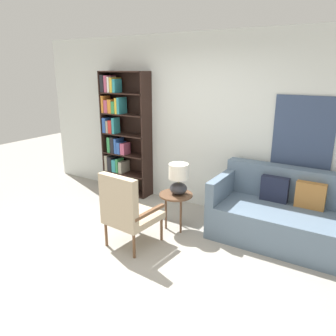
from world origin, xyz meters
The scene contains 7 objects.
ground_plane centered at (0.00, 0.00, 0.00)m, with size 14.00×14.00×0.00m, color #9E998E.
wall_back centered at (0.02, 2.03, 1.35)m, with size 6.40×0.08×2.70m.
bookshelf centered at (-1.46, 1.84, 1.02)m, with size 0.91×0.30×2.14m.
armchair centered at (-0.11, 0.31, 0.53)m, with size 0.61×0.66×0.98m.
couch centered at (1.54, 1.55, 0.34)m, with size 1.86×0.93×0.92m.
side_table centered at (0.15, 1.06, 0.46)m, with size 0.46×0.46×0.52m.
table_lamp centered at (0.18, 1.08, 0.76)m, with size 0.27×0.27×0.43m.
Camera 1 is at (2.27, -2.56, 2.17)m, focal length 35.00 mm.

